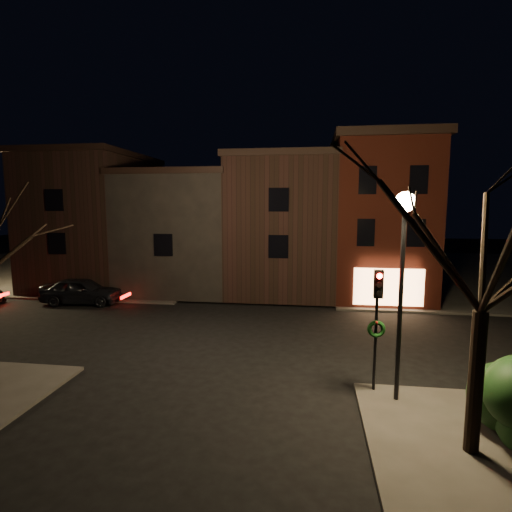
{
  "coord_description": "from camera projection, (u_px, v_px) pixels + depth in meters",
  "views": [
    {
      "loc": [
        3.47,
        -18.41,
        6.21
      ],
      "look_at": [
        0.22,
        4.84,
        3.2
      ],
      "focal_mm": 28.0,
      "sensor_mm": 36.0,
      "label": 1
    }
  ],
  "objects": [
    {
      "name": "sidewalk_far_right",
      "position": [
        494.0,
        273.0,
        36.25
      ],
      "size": [
        30.0,
        30.0,
        0.12
      ],
      "primitive_type": "cube",
      "color": "#2D2B28",
      "rests_on": "ground"
    },
    {
      "name": "corner_building",
      "position": [
        380.0,
        217.0,
        26.88
      ],
      "size": [
        6.5,
        8.5,
        10.5
      ],
      "color": "#3D120B",
      "rests_on": "ground"
    },
    {
      "name": "sidewalk_far_left",
      "position": [
        85.0,
        264.0,
        41.74
      ],
      "size": [
        30.0,
        30.0,
        0.12
      ],
      "primitive_type": "cube",
      "color": "#2D2B28",
      "rests_on": "ground"
    },
    {
      "name": "row_building_b",
      "position": [
        188.0,
        230.0,
        29.91
      ],
      "size": [
        7.8,
        10.3,
        8.4
      ],
      "color": "black",
      "rests_on": "ground"
    },
    {
      "name": "traffic_signal",
      "position": [
        377.0,
        311.0,
        12.82
      ],
      "size": [
        0.58,
        0.38,
        4.05
      ],
      "color": "black",
      "rests_on": "sidewalk_near_right"
    },
    {
      "name": "bare_tree_right",
      "position": [
        488.0,
        208.0,
        9.19
      ],
      "size": [
        6.4,
        6.4,
        8.5
      ],
      "color": "black",
      "rests_on": "sidewalk_near_right"
    },
    {
      "name": "row_building_c",
      "position": [
        97.0,
        220.0,
        30.81
      ],
      "size": [
        7.3,
        10.3,
        9.9
      ],
      "color": "black",
      "rests_on": "ground"
    },
    {
      "name": "parked_car_a",
      "position": [
        82.0,
        291.0,
        25.16
      ],
      "size": [
        5.06,
        2.38,
        1.68
      ],
      "primitive_type": "imported",
      "rotation": [
        0.0,
        0.0,
        1.65
      ],
      "color": "black",
      "rests_on": "ground"
    },
    {
      "name": "street_lamp_near",
      "position": [
        403.0,
        240.0,
        11.95
      ],
      "size": [
        0.6,
        0.6,
        6.48
      ],
      "color": "black",
      "rests_on": "sidewalk_near_right"
    },
    {
      "name": "ground",
      "position": [
        238.0,
        334.0,
        19.35
      ],
      "size": [
        120.0,
        120.0,
        0.0
      ],
      "primitive_type": "plane",
      "color": "black",
      "rests_on": "ground"
    },
    {
      "name": "row_building_a",
      "position": [
        284.0,
        224.0,
        28.85
      ],
      "size": [
        7.3,
        10.3,
        9.4
      ],
      "color": "black",
      "rests_on": "ground"
    }
  ]
}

